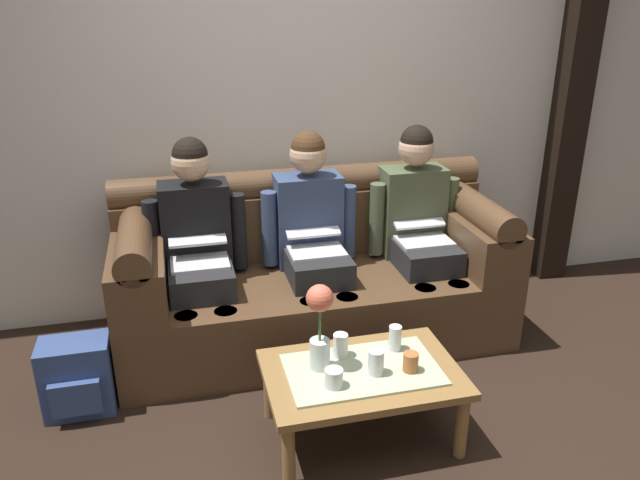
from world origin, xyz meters
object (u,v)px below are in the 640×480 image
Objects in this scene: person_middle at (312,231)px; flower_vase at (320,321)px; couch at (312,276)px; coffee_table at (362,379)px; person_right at (418,222)px; cup_far_center at (376,362)px; cup_near_right at (334,378)px; cup_far_left at (411,362)px; cup_far_right at (341,345)px; cup_near_left at (395,338)px; person_left at (198,242)px; backpack_left at (77,378)px.

person_middle is 2.97× the size of flower_vase.
person_middle is at bearing -90.00° from couch.
person_middle is 1.03m from coffee_table.
person_right is 1.21m from cup_far_center.
cup_near_right is (-0.16, -0.10, 0.10)m from coffee_table.
cup_far_center is (0.21, 0.05, 0.02)m from cup_near_right.
flower_vase is 4.68× the size of cup_far_left.
cup_far_left is 0.33m from cup_far_right.
person_middle is 10.91× the size of cup_far_right.
person_right is 1.14m from cup_far_right.
person_middle reaches higher than couch.
coffee_table is 7.60× the size of cup_far_center.
cup_far_left is at bearing -35.31° from cup_far_right.
cup_far_center is 1.04× the size of cup_far_right.
cup_near_left is 1.49× the size of cup_near_right.
coffee_table is 2.14× the size of flower_vase.
cup_far_center is at bearing -131.99° from cup_near_left.
cup_near_left is 1.10× the size of cup_far_right.
cup_near_right is at bearing -175.21° from cup_far_left.
person_left reaches higher than couch.
person_right is at bearing -0.31° from couch.
couch is 5.41× the size of flower_vase.
couch is 0.29m from person_middle.
person_middle is 0.65m from person_right.
person_middle and person_right have the same top height.
flower_vase is (-0.18, -0.92, -0.05)m from person_middle.
cup_near_right is (-0.36, -0.21, -0.02)m from cup_near_left.
person_left reaches higher than cup_near_left.
person_middle is 1.05m from cup_far_center.
cup_far_center is (-0.15, -0.17, -0.00)m from cup_near_left.
cup_near_right is (-0.16, -1.07, -0.25)m from person_middle.
flower_vase reaches higher than cup_far_right.
person_middle is at bearing -179.99° from person_right.
flower_vase reaches higher than backpack_left.
person_middle is 3.19× the size of backpack_left.
couch is 18.07× the size of cup_near_left.
couch is at bearing 179.69° from person_right.
person_middle is 1.09m from cup_far_left.
person_left is at bearing 134.62° from cup_near_left.
cup_far_right is at bearing 177.98° from cup_near_left.
person_middle is at bearing 81.53° from cup_near_right.
cup_far_right is 1.30m from backpack_left.
couch is 5.81× the size of backpack_left.
backpack_left is (-1.34, 0.56, -0.24)m from cup_far_center.
coffee_table is at bearing -90.00° from person_middle.
flower_vase is 4.98× the size of cup_near_right.
couch is at bearing 92.56° from cup_far_center.
cup_far_center is at bearing -55.83° from person_left.
flower_vase is (-0.18, -0.92, 0.23)m from couch.
flower_vase is at bearing -170.96° from cup_near_left.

